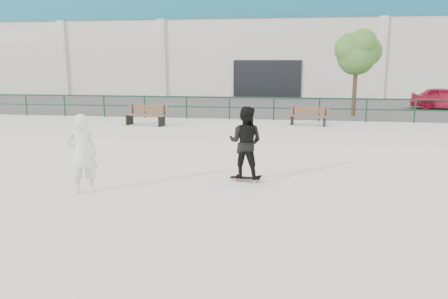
% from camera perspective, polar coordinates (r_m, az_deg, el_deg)
% --- Properties ---
extents(ground, '(120.00, 120.00, 0.00)m').
position_cam_1_polar(ground, '(9.46, -2.25, -7.63)').
color(ground, silver).
rests_on(ground, ground).
extents(ledge, '(30.00, 3.00, 0.50)m').
position_cam_1_polar(ledge, '(18.57, 3.22, 2.61)').
color(ledge, beige).
rests_on(ledge, ground).
extents(parking_strip, '(60.00, 14.00, 0.50)m').
position_cam_1_polar(parking_strip, '(26.98, 4.92, 5.33)').
color(parking_strip, '#404040').
rests_on(parking_strip, ground).
extents(railing, '(28.00, 0.06, 1.03)m').
position_cam_1_polar(railing, '(19.74, 3.61, 6.03)').
color(railing, '#133622').
rests_on(railing, ledge).
extents(commercial_building, '(44.20, 16.33, 8.00)m').
position_cam_1_polar(commercial_building, '(40.83, 6.33, 13.43)').
color(commercial_building, silver).
rests_on(commercial_building, ground).
extents(bench_left, '(1.88, 0.88, 0.84)m').
position_cam_1_polar(bench_left, '(18.33, -10.14, 4.43)').
color(bench_left, brown).
rests_on(bench_left, ledge).
extents(bench_right, '(1.65, 0.78, 0.73)m').
position_cam_1_polar(bench_right, '(18.39, 10.99, 4.26)').
color(bench_right, brown).
rests_on(bench_right, ledge).
extents(tree, '(2.30, 2.05, 4.09)m').
position_cam_1_polar(tree, '(22.23, 17.02, 12.17)').
color(tree, '#513328').
rests_on(tree, parking_strip).
extents(red_car, '(3.79, 2.14, 1.22)m').
position_cam_1_polar(red_car, '(27.05, 26.94, 5.99)').
color(red_car, '#B31634').
rests_on(red_car, parking_strip).
extents(skateboard, '(0.79, 0.24, 0.09)m').
position_cam_1_polar(skateboard, '(11.52, 2.77, -3.76)').
color(skateboard, black).
rests_on(skateboard, ground).
extents(standing_skater, '(1.04, 0.89, 1.87)m').
position_cam_1_polar(standing_skater, '(11.30, 2.82, 0.94)').
color(standing_skater, black).
rests_on(standing_skater, skateboard).
extents(seated_skater, '(0.82, 0.72, 1.90)m').
position_cam_1_polar(seated_skater, '(10.80, -18.05, -0.54)').
color(seated_skater, silver).
rests_on(seated_skater, ground).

